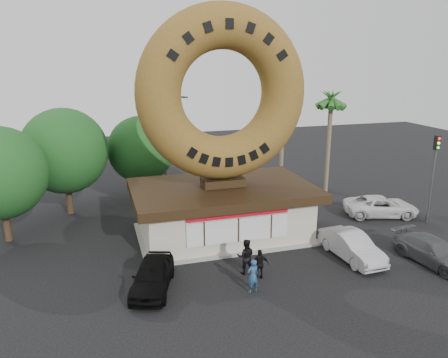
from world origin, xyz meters
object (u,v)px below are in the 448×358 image
giant_donut (223,94)px  street_lamp (166,140)px  person_center (246,257)px  car_silver (352,246)px  donut_shop (223,209)px  car_black (152,276)px  car_grey (434,252)px  car_white (381,206)px  person_left (253,276)px  traffic_signal (434,168)px  person_right (260,264)px

giant_donut → street_lamp: (-1.86, 10.00, -4.43)m
person_center → car_silver: person_center is taller
donut_shop → car_black: size_ratio=2.57×
donut_shop → car_silver: (6.00, -5.28, -1.02)m
car_grey → car_white: 7.47m
street_lamp → car_white: 17.29m
person_center → giant_donut: bearing=-75.9°
car_white → car_silver: bearing=149.2°
person_left → traffic_signal: bearing=-173.0°
giant_donut → street_lamp: size_ratio=1.28×
person_center → car_white: 13.28m
car_grey → giant_donut: bearing=136.6°
donut_shop → car_grey: 12.29m
car_silver → person_right: bearing=-177.1°
street_lamp → traffic_signal: bearing=-37.1°
donut_shop → giant_donut: size_ratio=1.10×
traffic_signal → car_grey: bearing=-128.2°
car_silver → car_white: bearing=39.2°
traffic_signal → car_white: bearing=135.3°
donut_shop → person_right: bearing=-88.0°
giant_donut → car_white: size_ratio=1.99×
person_right → car_black: (-5.42, 0.48, -0.06)m
car_silver → traffic_signal: bearing=18.5°
car_grey → car_silver: bearing=147.6°
person_right → car_grey: (9.78, -1.13, -0.10)m
car_white → person_center: bearing=130.1°
car_grey → car_white: car_white is taller
person_left → car_silver: 6.87m
giant_donut → donut_shop: bearing=-90.0°
street_lamp → person_center: (1.55, -15.24, -3.53)m
donut_shop → person_left: donut_shop is taller
street_lamp → car_white: (13.69, -9.86, -3.77)m
donut_shop → person_right: 6.04m
giant_donut → car_silver: giant_donut is taller
donut_shop → person_right: size_ratio=7.02×
traffic_signal → person_center: 14.95m
car_black → car_white: car_black is taller
person_center → car_silver: (6.31, -0.06, -0.21)m
car_grey → car_white: size_ratio=0.93×
person_center → car_silver: bearing=-163.0°
giant_donut → person_right: giant_donut is taller
traffic_signal → person_left: bearing=-160.7°
donut_shop → giant_donut: (0.00, 0.02, 7.15)m
traffic_signal → car_white: size_ratio=1.18×
traffic_signal → person_center: (-14.30, -3.23, -2.91)m
donut_shop → street_lamp: (-1.86, 10.02, 2.72)m
person_center → car_white: person_center is taller
donut_shop → car_silver: donut_shop is taller
street_lamp → car_black: street_lamp is taller
car_black → giant_donut: bearing=64.7°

